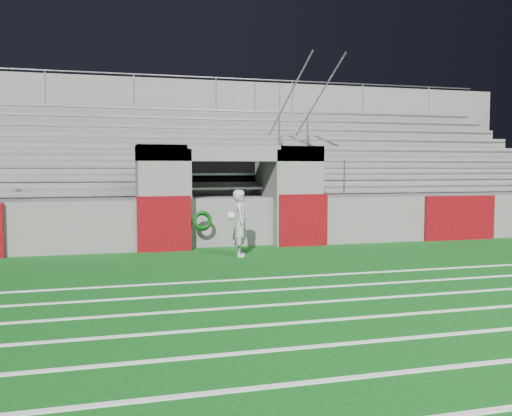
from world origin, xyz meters
name	(u,v)px	position (x,y,z in m)	size (l,w,h in m)	color
ground	(271,268)	(0.00, 0.00, 0.00)	(90.00, 90.00, 0.00)	#0C4B13
field_markings	(395,339)	(0.00, -5.00, 0.01)	(28.00, 8.09, 0.01)	white
stadium_structure	(200,184)	(0.00, 7.97, 1.49)	(26.00, 8.48, 5.42)	#615E5C
goalkeeper_with_ball	(240,223)	(-0.20, 1.70, 0.77)	(0.62, 0.63, 1.53)	#ACB2B6
hose_coil	(202,221)	(-0.86, 2.93, 0.73)	(0.49, 0.14, 0.52)	#0E4714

